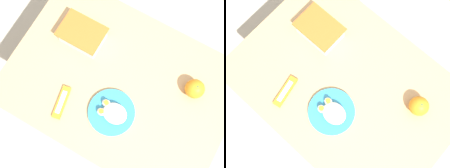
{
  "view_description": "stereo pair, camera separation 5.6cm",
  "coord_description": "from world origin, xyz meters",
  "views": [
    {
      "loc": [
        0.1,
        -0.25,
        1.94
      ],
      "look_at": [
        -0.03,
        -0.03,
        0.78
      ],
      "focal_mm": 42.0,
      "sensor_mm": 36.0,
      "label": 1
    },
    {
      "loc": [
        0.15,
        -0.22,
        1.94
      ],
      "look_at": [
        -0.03,
        -0.03,
        0.78
      ],
      "focal_mm": 42.0,
      "sensor_mm": 36.0,
      "label": 2
    }
  ],
  "objects": [
    {
      "name": "ground_plane",
      "position": [
        0.0,
        0.0,
        0.0
      ],
      "size": [
        10.0,
        10.0,
        0.0
      ],
      "primitive_type": "plane",
      "color": "#B2A899"
    },
    {
      "name": "table",
      "position": [
        0.0,
        0.0,
        0.63
      ],
      "size": [
        1.04,
        0.74,
        0.75
      ],
      "color": "tan",
      "rests_on": "ground_plane"
    },
    {
      "name": "food_container",
      "position": [
        -0.26,
        0.11,
        0.79
      ],
      "size": [
        0.21,
        0.15,
        0.09
      ],
      "color": "white",
      "rests_on": "table"
    },
    {
      "name": "orange_fruit",
      "position": [
        0.31,
        0.13,
        0.8
      ],
      "size": [
        0.09,
        0.09,
        0.09
      ],
      "color": "orange",
      "rests_on": "table"
    },
    {
      "name": "rice_plate",
      "position": [
        0.04,
        -0.14,
        0.77
      ],
      "size": [
        0.21,
        0.21,
        0.06
      ],
      "color": "teal",
      "rests_on": "table"
    },
    {
      "name": "candy_bar",
      "position": [
        -0.19,
        -0.21,
        0.76
      ],
      "size": [
        0.07,
        0.16,
        0.02
      ],
      "color": "orange",
      "rests_on": "table"
    }
  ]
}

